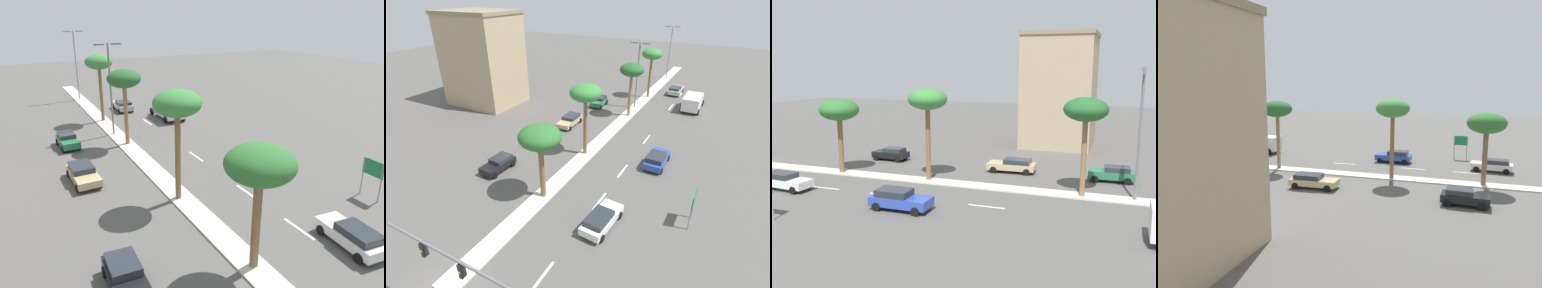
{
  "view_description": "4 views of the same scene",
  "coord_description": "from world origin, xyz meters",
  "views": [
    {
      "loc": [
        -10.74,
        -2.38,
        13.31
      ],
      "look_at": [
        3.22,
        24.9,
        2.36
      ],
      "focal_mm": 35.03,
      "sensor_mm": 36.0,
      "label": 1
    },
    {
      "loc": [
        13.6,
        -6.96,
        17.15
      ],
      "look_at": [
        0.53,
        17.19,
        2.89
      ],
      "focal_mm": 28.21,
      "sensor_mm": 36.0,
      "label": 2
    },
    {
      "loc": [
        34.48,
        36.51,
        10.31
      ],
      "look_at": [
        0.08,
        23.85,
        3.63
      ],
      "focal_mm": 40.95,
      "sensor_mm": 36.0,
      "label": 3
    },
    {
      "loc": [
        -37.09,
        12.46,
        9.97
      ],
      "look_at": [
        -2.61,
        24.11,
        3.85
      ],
      "focal_mm": 34.66,
      "sensor_mm": 36.0,
      "label": 4
    }
  ],
  "objects": [
    {
      "name": "sedan_green_rear",
      "position": [
        -5.58,
        35.86,
        0.75
      ],
      "size": [
        2.03,
        4.01,
        1.4
      ],
      "color": "#287047",
      "rests_on": "ground"
    },
    {
      "name": "palm_tree_leading",
      "position": [
        0.08,
        11.34,
        5.97
      ],
      "size": [
        3.69,
        3.69,
        7.01
      ],
      "color": "brown",
      "rests_on": "median_curb"
    },
    {
      "name": "sedan_black_leading",
      "position": [
        -6.66,
        12.95,
        0.74
      ],
      "size": [
        1.98,
        3.9,
        1.38
      ],
      "color": "black",
      "rests_on": "ground"
    },
    {
      "name": "commercial_building",
      "position": [
        -22.79,
        28.63,
        7.14
      ],
      "size": [
        10.97,
        8.78,
        14.25
      ],
      "color": "tan",
      "rests_on": "ground"
    },
    {
      "name": "palm_tree_outboard",
      "position": [
        -0.25,
        20.34,
        7.14
      ],
      "size": [
        3.45,
        3.45,
        8.17
      ],
      "color": "brown",
      "rests_on": "median_curb"
    },
    {
      "name": "sedan_tan_right",
      "position": [
        -5.91,
        26.71,
        0.73
      ],
      "size": [
        2.19,
        4.63,
        1.33
      ],
      "color": "tan",
      "rests_on": "ground"
    },
    {
      "name": "median_curb",
      "position": [
        0.0,
        34.51,
        0.06
      ],
      "size": [
        1.8,
        69.03,
        0.12
      ],
      "primitive_type": "cube",
      "color": "beige",
      "rests_on": "ground"
    },
    {
      "name": "lane_stripe_inboard",
      "position": [
        4.95,
        27.4,
        0.01
      ],
      "size": [
        0.2,
        2.8,
        0.01
      ],
      "primitive_type": "cube",
      "color": "silver",
      "rests_on": "ground"
    },
    {
      "name": "sedan_blue_outboard",
      "position": [
        7.74,
        21.72,
        0.79
      ],
      "size": [
        2.0,
        4.4,
        1.48
      ],
      "color": "#2D47AD",
      "rests_on": "ground"
    },
    {
      "name": "sedan_white_trailing",
      "position": [
        6.41,
        10.24,
        0.75
      ],
      "size": [
        2.17,
        4.55,
        1.41
      ],
      "color": "silver",
      "rests_on": "ground"
    },
    {
      "name": "ground_plane",
      "position": [
        0.0,
        26.84,
        0.0
      ],
      "size": [
        160.0,
        160.0,
        0.0
      ],
      "primitive_type": "plane",
      "color": "#565451"
    },
    {
      "name": "palm_tree_rear",
      "position": [
        0.16,
        33.77,
        6.77
      ],
      "size": [
        3.4,
        3.4,
        7.76
      ],
      "color": "olive",
      "rests_on": "median_curb"
    },
    {
      "name": "lane_stripe_right",
      "position": [
        4.95,
        13.08,
        0.01
      ],
      "size": [
        0.2,
        2.8,
        0.01
      ],
      "primitive_type": "cube",
      "color": "silver",
      "rests_on": "ground"
    },
    {
      "name": "street_lamp_outboard",
      "position": [
        -0.22,
        37.71,
        5.97
      ],
      "size": [
        2.9,
        0.24,
        10.01
      ],
      "color": "slate",
      "rests_on": "median_curb"
    },
    {
      "name": "lane_stripe_leading",
      "position": [
        4.95,
        18.89,
        0.01
      ],
      "size": [
        0.2,
        2.8,
        0.01
      ],
      "primitive_type": "cube",
      "color": "silver",
      "rests_on": "ground"
    }
  ]
}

